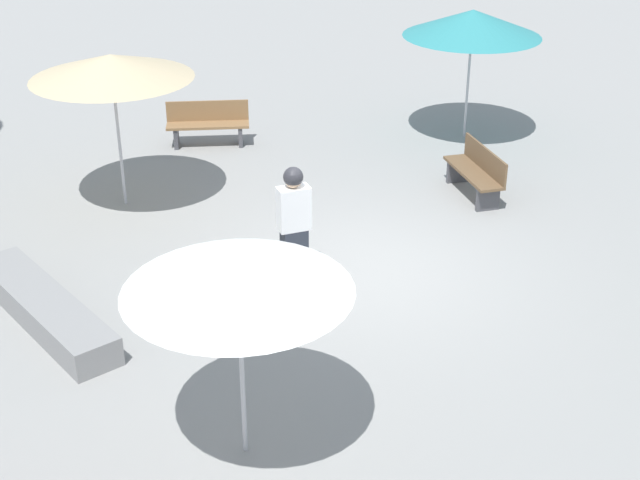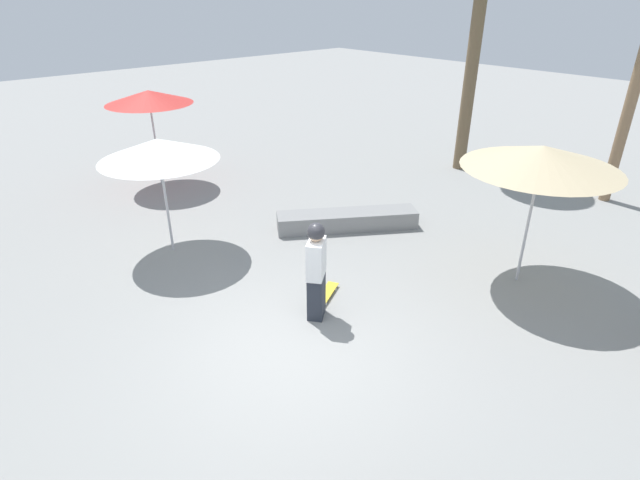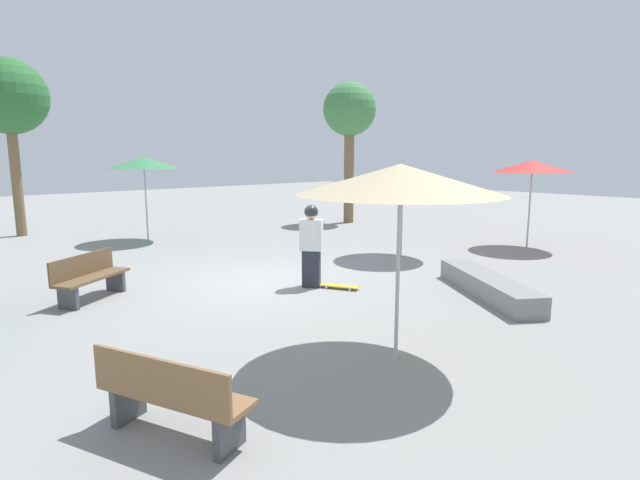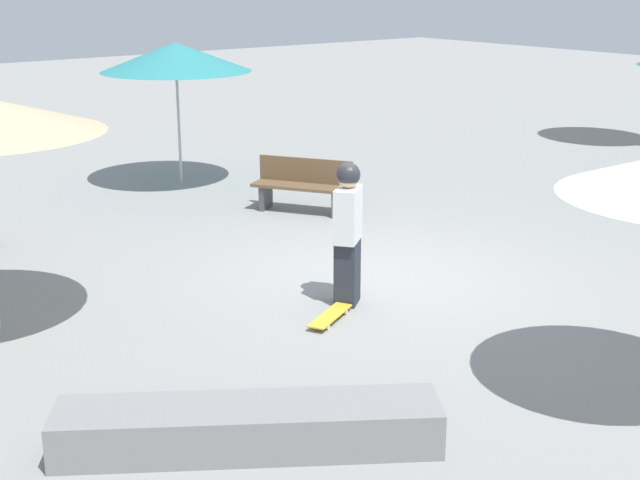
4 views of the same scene
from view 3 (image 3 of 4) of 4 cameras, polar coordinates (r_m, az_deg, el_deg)
ground_plane at (r=10.67m, az=-6.05°, el=-4.83°), size 60.00×60.00×0.00m
skater_main at (r=10.07m, az=-1.00°, el=-0.35°), size 0.51×0.47×1.69m
skateboard at (r=10.10m, az=2.24°, el=-5.27°), size 0.80×0.54×0.07m
concrete_ledge at (r=10.12m, az=18.60°, el=-4.95°), size 2.94×2.26×0.39m
bench_near at (r=10.21m, az=-24.82°, el=-3.88°), size 1.21×1.59×0.85m
bench_far at (r=5.09m, az=-16.71°, el=-16.71°), size 1.65×0.99×0.85m
shade_umbrella_green at (r=16.44m, az=-19.49°, el=8.29°), size 2.23×2.23×2.61m
shade_umbrella_white at (r=13.11m, az=9.45°, el=7.22°), size 2.27×2.27×2.34m
shade_umbrella_red at (r=15.52m, az=23.10°, el=7.74°), size 2.22×2.22×2.52m
shade_umbrella_tan at (r=6.29m, az=9.17°, el=6.84°), size 2.60×2.60×2.55m
palm_tree_center_left at (r=19.40m, az=-32.05°, el=13.57°), size 2.42×2.42×5.75m
palm_tree_right at (r=20.04m, az=3.39°, el=14.24°), size 2.06×2.06×5.47m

